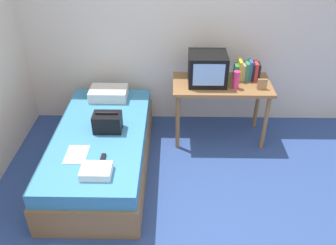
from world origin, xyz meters
TOP-DOWN VIEW (x-y plane):
  - ground_plane at (0.00, 0.00)m, footprint 8.00×8.00m
  - wall_back at (0.00, 2.00)m, footprint 5.20×0.10m
  - bed at (-0.83, 0.84)m, footprint 1.00×2.00m
  - desk at (0.53, 1.49)m, footprint 1.16×0.60m
  - tv at (0.35, 1.50)m, footprint 0.44×0.39m
  - water_bottle at (0.67, 1.36)m, footprint 0.07×0.07m
  - book_row at (0.83, 1.60)m, footprint 0.30×0.17m
  - picture_frame at (0.97, 1.34)m, footprint 0.11×0.02m
  - pillow at (-0.85, 1.58)m, footprint 0.46×0.32m
  - handbag at (-0.74, 0.88)m, footprint 0.30×0.20m
  - magazine at (-0.99, 0.44)m, footprint 0.21×0.29m
  - remote_dark at (-0.72, 0.37)m, footprint 0.04×0.16m
  - folded_towel at (-0.74, 0.16)m, footprint 0.28×0.22m

SIDE VIEW (x-z plane):
  - ground_plane at x=0.00m, z-range 0.00..0.00m
  - bed at x=-0.83m, z-range 0.00..0.50m
  - magazine at x=-0.99m, z-range 0.51..0.51m
  - remote_dark at x=-0.72m, z-range 0.51..0.53m
  - folded_towel at x=-0.74m, z-range 0.51..0.58m
  - pillow at x=-0.85m, z-range 0.51..0.63m
  - handbag at x=-0.74m, z-range 0.49..0.72m
  - desk at x=0.53m, z-range 0.29..1.06m
  - picture_frame at x=0.97m, z-range 0.77..0.90m
  - water_bottle at x=0.67m, z-range 0.77..0.98m
  - book_row at x=0.83m, z-range 0.76..1.00m
  - tv at x=0.35m, z-range 0.77..1.13m
  - wall_back at x=0.00m, z-range 0.00..2.60m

